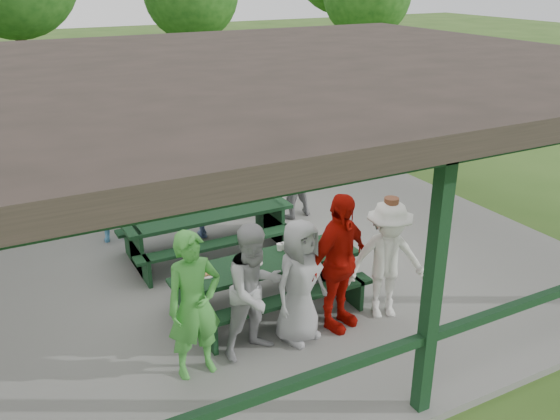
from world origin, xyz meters
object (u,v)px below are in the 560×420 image
contestant_green (194,305)px  farm_trailer (23,137)px  picnic_table_near (269,278)px  contestant_grey_left (255,291)px  contestant_white_fedora (387,260)px  contestant_grey_mid (300,282)px  pickup_truck (151,102)px  spectator_grey (291,175)px  spectator_lblue (191,197)px  spectator_blue (111,192)px  picnic_table_far (209,227)px  contestant_red (339,263)px

contestant_green → farm_trailer: 9.80m
picnic_table_near → contestant_grey_left: contestant_grey_left is taller
contestant_green → contestant_white_fedora: bearing=-3.3°
contestant_grey_mid → pickup_truck: contestant_grey_mid is taller
picnic_table_near → contestant_grey_mid: size_ratio=1.55×
contestant_green → contestant_white_fedora: contestant_green is taller
contestant_grey_mid → contestant_white_fedora: size_ratio=0.95×
contestant_white_fedora → spectator_grey: size_ratio=1.04×
pickup_truck → farm_trailer: bearing=132.0°
contestant_grey_mid → spectator_lblue: (-0.16, 3.53, -0.04)m
contestant_grey_mid → contestant_green: bearing=164.3°
picnic_table_near → contestant_green: (-1.40, -0.87, 0.43)m
picnic_table_near → spectator_blue: 3.58m
contestant_white_fedora → spectator_lblue: bearing=132.1°
spectator_grey → picnic_table_near: bearing=49.9°
contestant_grey_left → farm_trailer: 9.86m
picnic_table_far → picnic_table_near: bearing=-86.8°
picnic_table_far → spectator_grey: (1.98, 0.79, 0.35)m
spectator_blue → spectator_lblue: bearing=162.1°
contestant_red → spectator_blue: 4.54m
spectator_lblue → spectator_grey: (2.03, 0.09, 0.05)m
spectator_blue → pickup_truck: bearing=-103.7°
contestant_grey_mid → contestant_grey_left: bearing=163.0°
pickup_truck → spectator_grey: bearing=-166.0°
contestant_grey_left → contestant_white_fedora: bearing=-12.1°
contestant_red → farm_trailer: contestant_red is taller
picnic_table_far → contestant_green: (-1.29, -2.87, 0.42)m
contestant_grey_mid → contestant_red: 0.60m
picnic_table_near → spectator_lblue: 2.72m
picnic_table_far → farm_trailer: size_ratio=0.68×
contestant_green → contestant_white_fedora: (2.71, -0.02, -0.06)m
contestant_grey_left → pickup_truck: contestant_grey_left is taller
contestant_grey_left → spectator_blue: 4.18m
picnic_table_far → contestant_grey_mid: contestant_grey_mid is taller
contestant_grey_left → contestant_grey_mid: (0.62, 0.00, -0.04)m
spectator_blue → contestant_white_fedora: bearing=130.1°
contestant_green → spectator_blue: 4.15m
contestant_grey_mid → farm_trailer: bearing=85.6°
contestant_grey_left → spectator_grey: contestant_grey_left is taller
spectator_lblue → picnic_table_far: bearing=79.8°
contestant_grey_left → contestant_grey_mid: bearing=-9.9°
spectator_blue → pickup_truck: 8.37m
contestant_grey_mid → farm_trailer: size_ratio=0.40×
contestant_grey_left → contestant_red: contestant_red is taller
contestant_red → spectator_grey: size_ratio=1.13×
contestant_grey_mid → spectator_lblue: bearing=75.2°
farm_trailer → spectator_blue: bearing=-59.5°
contestant_green → contestant_grey_mid: contestant_green is taller
picnic_table_far → spectator_grey: size_ratio=1.68×
contestant_grey_mid → contestant_white_fedora: 1.31m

